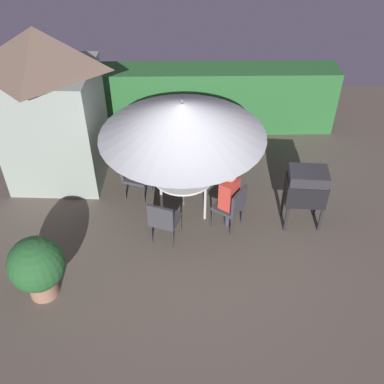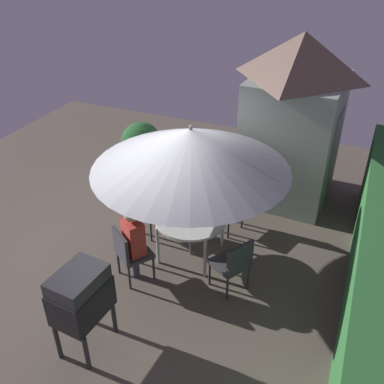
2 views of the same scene
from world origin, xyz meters
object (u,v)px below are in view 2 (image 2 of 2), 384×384
at_px(bbq_grill, 81,296).
at_px(chair_near_shed, 129,252).
at_px(patio_table, 191,221).
at_px(chair_toward_house, 147,205).
at_px(garden_shed, 294,118).
at_px(chair_toward_hedge, 230,202).
at_px(person_in_red, 133,236).
at_px(patio_umbrella, 191,149).
at_px(potted_plant_by_shed, 141,144).
at_px(chair_far_side, 234,263).

bearing_deg(bbq_grill, chair_near_shed, -175.81).
height_order(patio_table, chair_toward_house, chair_toward_house).
distance_m(garden_shed, chair_toward_house, 3.13).
height_order(chair_near_shed, chair_toward_hedge, same).
distance_m(garden_shed, person_in_red, 3.76).
bearing_deg(chair_toward_house, chair_near_shed, 15.64).
relative_size(patio_umbrella, bbq_grill, 2.43).
distance_m(patio_umbrella, potted_plant_by_shed, 3.30).
bearing_deg(patio_table, bbq_grill, -13.73).
relative_size(bbq_grill, chair_toward_house, 1.33).
xyz_separation_m(garden_shed, chair_far_side, (3.03, -0.14, -1.08)).
xyz_separation_m(garden_shed, potted_plant_by_shed, (0.29, -3.09, -0.97)).
height_order(patio_table, potted_plant_by_shed, potted_plant_by_shed).
bearing_deg(person_in_red, garden_shed, 154.47).
relative_size(chair_near_shed, person_in_red, 0.71).
distance_m(chair_near_shed, person_in_red, 0.28).
bearing_deg(chair_far_side, person_in_red, -78.64).
bearing_deg(patio_table, chair_near_shed, -35.38).
xyz_separation_m(patio_table, potted_plant_by_shed, (-2.22, -2.08, -0.04)).
xyz_separation_m(chair_near_shed, chair_toward_hedge, (-1.85, 0.95, 0.00)).
height_order(garden_shed, chair_toward_hedge, garden_shed).
distance_m(chair_toward_house, person_in_red, 1.24).
bearing_deg(potted_plant_by_shed, chair_near_shed, 25.20).
relative_size(patio_table, patio_umbrella, 0.39).
height_order(garden_shed, bbq_grill, garden_shed).
distance_m(bbq_grill, chair_toward_house, 2.56).
relative_size(garden_shed, patio_table, 2.76).
height_order(chair_toward_house, potted_plant_by_shed, potted_plant_by_shed).
bearing_deg(patio_umbrella, chair_far_side, 59.63).
distance_m(garden_shed, potted_plant_by_shed, 3.25).
bearing_deg(chair_near_shed, bbq_grill, 4.19).
bearing_deg(patio_umbrella, bbq_grill, -13.73).
distance_m(chair_far_side, chair_toward_house, 2.03).
relative_size(chair_far_side, potted_plant_by_shed, 0.81).
bearing_deg(patio_table, person_in_red, -35.38).
xyz_separation_m(garden_shed, bbq_grill, (4.67, -1.54, -0.75)).
xyz_separation_m(garden_shed, patio_umbrella, (2.51, -1.01, 0.32)).
height_order(garden_shed, patio_umbrella, garden_shed).
bearing_deg(chair_near_shed, potted_plant_by_shed, -154.80).
xyz_separation_m(bbq_grill, chair_toward_house, (-2.50, -0.43, -0.33)).
relative_size(patio_table, potted_plant_by_shed, 1.02).
bearing_deg(potted_plant_by_shed, chair_far_side, 47.22).
height_order(chair_far_side, chair_toward_hedge, same).
height_order(patio_umbrella, chair_near_shed, patio_umbrella).
bearing_deg(chair_toward_hedge, potted_plant_by_shed, -117.39).
bearing_deg(chair_far_side, bbq_grill, -40.50).
height_order(bbq_grill, chair_near_shed, bbq_grill).
xyz_separation_m(patio_umbrella, bbq_grill, (2.16, -0.53, -1.07)).
bearing_deg(person_in_red, patio_umbrella, 144.62).
distance_m(chair_near_shed, chair_toward_hedge, 2.08).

